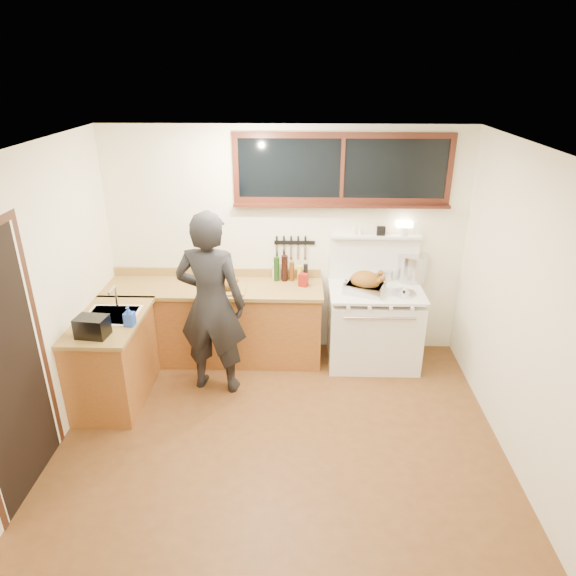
{
  "coord_description": "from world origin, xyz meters",
  "views": [
    {
      "loc": [
        0.18,
        -3.75,
        3.17
      ],
      "look_at": [
        0.05,
        0.85,
        1.15
      ],
      "focal_mm": 32.0,
      "sensor_mm": 36.0,
      "label": 1
    }
  ],
  "objects_px": {
    "vintage_stove": "(373,324)",
    "roast_turkey": "(366,284)",
    "cutting_board": "(227,286)",
    "man": "(211,304)"
  },
  "relations": [
    {
      "from": "vintage_stove",
      "to": "man",
      "type": "bearing_deg",
      "value": -161.77
    },
    {
      "from": "cutting_board",
      "to": "roast_turkey",
      "type": "relative_size",
      "value": 0.84
    },
    {
      "from": "man",
      "to": "cutting_board",
      "type": "relative_size",
      "value": 4.62
    },
    {
      "from": "vintage_stove",
      "to": "man",
      "type": "relative_size",
      "value": 0.82
    },
    {
      "from": "vintage_stove",
      "to": "roast_turkey",
      "type": "bearing_deg",
      "value": -148.2
    },
    {
      "from": "man",
      "to": "vintage_stove",
      "type": "bearing_deg",
      "value": 18.23
    },
    {
      "from": "cutting_board",
      "to": "roast_turkey",
      "type": "distance_m",
      "value": 1.5
    },
    {
      "from": "roast_turkey",
      "to": "cutting_board",
      "type": "bearing_deg",
      "value": -179.72
    },
    {
      "from": "vintage_stove",
      "to": "cutting_board",
      "type": "height_order",
      "value": "vintage_stove"
    },
    {
      "from": "man",
      "to": "roast_turkey",
      "type": "distance_m",
      "value": 1.66
    }
  ]
}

